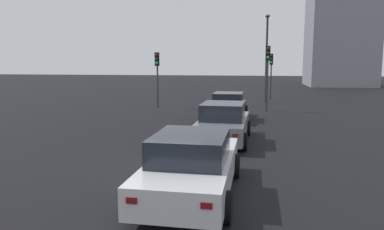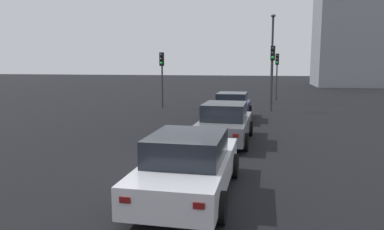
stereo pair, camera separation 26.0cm
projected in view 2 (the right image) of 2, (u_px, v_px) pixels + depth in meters
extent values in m
cube|color=black|center=(154.00, 173.00, 10.53)|extent=(160.00, 160.00, 0.20)
cube|color=#141E4C|center=(232.00, 109.00, 19.74)|extent=(4.20, 1.82, 0.63)
cube|color=#1E232B|center=(232.00, 98.00, 19.46)|extent=(1.91, 1.56, 0.58)
cylinder|color=black|center=(250.00, 111.00, 20.85)|extent=(0.64, 0.23, 0.64)
cylinder|color=black|center=(220.00, 110.00, 21.21)|extent=(0.64, 0.23, 0.64)
cylinder|color=black|center=(247.00, 117.00, 18.35)|extent=(0.64, 0.23, 0.64)
cylinder|color=black|center=(213.00, 116.00, 18.71)|extent=(0.64, 0.23, 0.64)
cube|color=red|center=(241.00, 112.00, 17.57)|extent=(0.03, 0.20, 0.11)
cube|color=red|center=(215.00, 112.00, 17.83)|extent=(0.03, 0.20, 0.11)
cube|color=slate|center=(225.00, 127.00, 14.11)|extent=(4.49, 1.89, 0.66)
cube|color=#1E232B|center=(225.00, 111.00, 13.81)|extent=(2.05, 1.61, 0.62)
cylinder|color=black|center=(250.00, 128.00, 15.29)|extent=(0.65, 0.24, 0.64)
cylinder|color=black|center=(209.00, 127.00, 15.67)|extent=(0.65, 0.24, 0.64)
cylinder|color=black|center=(245.00, 142.00, 12.63)|extent=(0.65, 0.24, 0.64)
cylinder|color=black|center=(196.00, 140.00, 13.01)|extent=(0.65, 0.24, 0.64)
cube|color=maroon|center=(236.00, 136.00, 11.80)|extent=(0.04, 0.20, 0.11)
cube|color=maroon|center=(197.00, 134.00, 12.07)|extent=(0.04, 0.20, 0.11)
cube|color=silver|center=(190.00, 170.00, 8.46)|extent=(4.67, 1.88, 0.63)
cube|color=#1E232B|center=(187.00, 147.00, 8.15)|extent=(2.11, 1.63, 0.59)
cylinder|color=black|center=(234.00, 166.00, 9.71)|extent=(0.64, 0.23, 0.64)
cylinder|color=black|center=(168.00, 162.00, 10.07)|extent=(0.64, 0.23, 0.64)
cylinder|color=black|center=(220.00, 207.00, 6.92)|extent=(0.64, 0.23, 0.64)
cylinder|color=black|center=(130.00, 200.00, 7.28)|extent=(0.64, 0.23, 0.64)
cube|color=maroon|center=(199.00, 206.00, 6.04)|extent=(0.03, 0.20, 0.11)
cube|color=maroon|center=(125.00, 200.00, 6.30)|extent=(0.03, 0.20, 0.11)
cylinder|color=#2D2D30|center=(162.00, 87.00, 24.71)|extent=(0.11, 0.11, 2.85)
cube|color=black|center=(162.00, 59.00, 24.39)|extent=(0.21, 0.29, 0.90)
sphere|color=black|center=(161.00, 55.00, 24.25)|extent=(0.20, 0.20, 0.20)
sphere|color=black|center=(161.00, 59.00, 24.28)|extent=(0.20, 0.20, 0.20)
sphere|color=green|center=(161.00, 63.00, 24.32)|extent=(0.20, 0.20, 0.20)
cylinder|color=#2D2D30|center=(277.00, 83.00, 29.91)|extent=(0.11, 0.11, 2.90)
cube|color=black|center=(277.00, 59.00, 29.58)|extent=(0.22, 0.29, 0.90)
sphere|color=black|center=(277.00, 56.00, 29.44)|extent=(0.20, 0.20, 0.20)
sphere|color=black|center=(277.00, 59.00, 29.48)|extent=(0.20, 0.20, 0.20)
sphere|color=green|center=(277.00, 63.00, 29.52)|extent=(0.20, 0.20, 0.20)
cylinder|color=#2D2D30|center=(272.00, 86.00, 22.91)|extent=(0.11, 0.11, 3.20)
cube|color=black|center=(273.00, 53.00, 22.56)|extent=(0.20, 0.28, 0.90)
sphere|color=black|center=(273.00, 49.00, 22.41)|extent=(0.20, 0.20, 0.20)
sphere|color=black|center=(273.00, 53.00, 22.45)|extent=(0.20, 0.20, 0.20)
sphere|color=green|center=(273.00, 58.00, 22.49)|extent=(0.20, 0.20, 0.20)
cylinder|color=#2D2D30|center=(272.00, 61.00, 27.77)|extent=(0.16, 0.16, 6.44)
ellipsoid|color=#4C4C51|center=(273.00, 16.00, 27.30)|extent=(0.56, 0.36, 0.24)
cube|color=gray|center=(349.00, 24.00, 47.37)|extent=(8.69, 8.11, 16.11)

